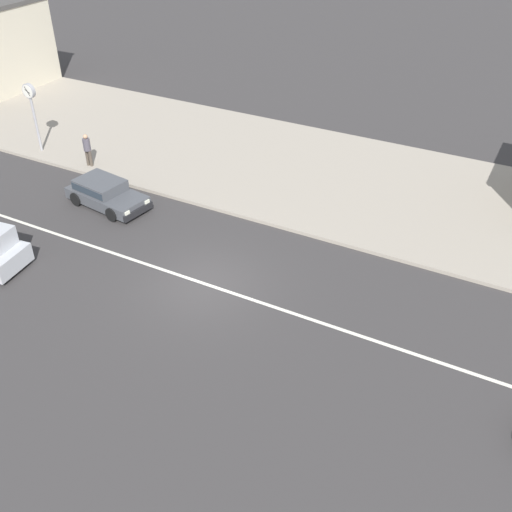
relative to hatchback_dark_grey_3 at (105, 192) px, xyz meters
name	(u,v)px	position (x,y,z in m)	size (l,w,h in m)	color
ground_plane	(204,284)	(6.74, -2.82, -0.59)	(160.00, 160.00, 0.00)	#383535
lane_centre_stripe	(204,284)	(6.74, -2.82, -0.59)	(50.40, 0.14, 0.01)	silver
kerb_strip	(312,174)	(6.74, 6.73, -0.51)	(68.00, 10.00, 0.15)	#9E9384
hatchback_dark_grey_3	(105,192)	(0.00, 0.00, 0.00)	(3.86, 2.13, 1.10)	#47494F
street_clock	(31,101)	(-6.26, 2.58, 2.14)	(0.70, 0.22, 3.41)	#9E9EA3
pedestrian_near_clock	(87,148)	(-2.96, 2.39, 0.48)	(0.34, 0.34, 1.58)	#4C4238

